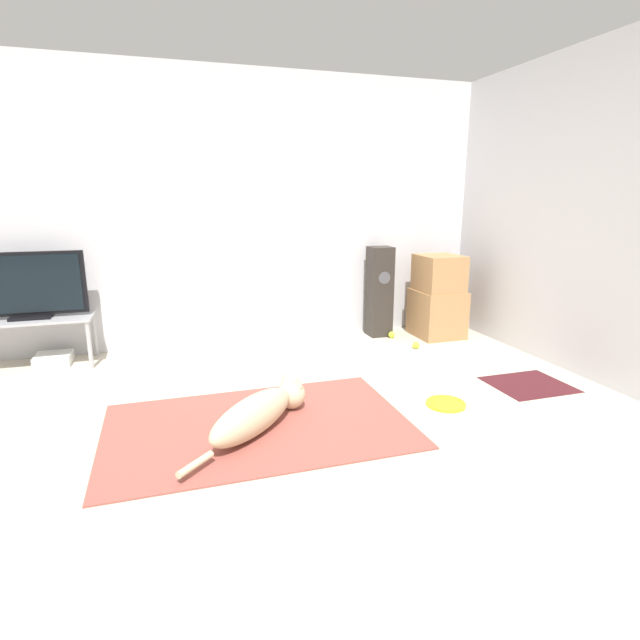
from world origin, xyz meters
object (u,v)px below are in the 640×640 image
object	(u,v)px
floor_speaker	(379,292)
tv	(27,286)
tennis_ball_near_speaker	(416,345)
cardboard_box_upper	(439,273)
tennis_ball_by_boxes	(391,335)
game_console	(54,359)
dog	(260,412)
frisbee	(446,404)
tv_stand	(33,324)
cardboard_box_lower	(437,313)

from	to	relation	value
floor_speaker	tv	distance (m)	3.19
tennis_ball_near_speaker	tv	bearing A→B (deg)	171.34
cardboard_box_upper	tv	size ratio (longest dim) A/B	0.50
tennis_ball_by_boxes	game_console	xyz separation A→B (m)	(-3.14, 0.12, 0.01)
dog	tv	xyz separation A→B (m)	(-1.58, 1.77, 0.57)
dog	tennis_ball_by_boxes	bearing A→B (deg)	44.84
frisbee	tv	size ratio (longest dim) A/B	0.30
tv_stand	tv	bearing A→B (deg)	90.00
frisbee	tv	world-z (taller)	tv
frisbee	cardboard_box_upper	world-z (taller)	cardboard_box_upper
game_console	tv_stand	bearing A→B (deg)	-168.49
dog	tennis_ball_by_boxes	size ratio (longest dim) A/B	13.27
cardboard_box_lower	tennis_ball_near_speaker	world-z (taller)	cardboard_box_lower
cardboard_box_lower	floor_speaker	world-z (taller)	floor_speaker
floor_speaker	tv_stand	xyz separation A→B (m)	(-3.18, -0.05, -0.09)
tv	dog	bearing A→B (deg)	-48.16
dog	game_console	bearing A→B (deg)	129.38
floor_speaker	tv	size ratio (longest dim) A/B	1.03
tennis_ball_by_boxes	tv_stand	bearing A→B (deg)	178.28
cardboard_box_lower	tennis_ball_by_boxes	size ratio (longest dim) A/B	7.46
floor_speaker	game_console	distance (m)	3.09
frisbee	cardboard_box_upper	xyz separation A→B (m)	(0.85, 1.60, 0.64)
cardboard_box_lower	tv_stand	size ratio (longest dim) A/B	0.52
game_console	cardboard_box_upper	bearing A→B (deg)	-2.95
tennis_ball_by_boxes	tv	bearing A→B (deg)	178.23
cardboard_box_lower	cardboard_box_upper	size ratio (longest dim) A/B	1.11
dog	game_console	size ratio (longest dim) A/B	3.06
dog	tennis_ball_near_speaker	world-z (taller)	dog
cardboard_box_lower	dog	bearing A→B (deg)	-143.25
cardboard_box_lower	tv	bearing A→B (deg)	177.59
frisbee	tennis_ball_by_boxes	world-z (taller)	tennis_ball_by_boxes
cardboard_box_lower	tv_stand	world-z (taller)	cardboard_box_lower
dog	tennis_ball_near_speaker	size ratio (longest dim) A/B	13.27
floor_speaker	tennis_ball_near_speaker	world-z (taller)	floor_speaker
tv	game_console	distance (m)	0.66
cardboard_box_lower	tv_stand	distance (m)	3.75
cardboard_box_lower	floor_speaker	xyz separation A→B (m)	(-0.56, 0.21, 0.22)
game_console	cardboard_box_lower	bearing A→B (deg)	-2.81
cardboard_box_lower	game_console	size ratio (longest dim) A/B	1.72
frisbee	cardboard_box_lower	distance (m)	1.83
tennis_ball_by_boxes	game_console	bearing A→B (deg)	177.79
tv_stand	tennis_ball_by_boxes	distance (m)	3.28
tv	tennis_ball_near_speaker	size ratio (longest dim) A/B	13.53
cardboard_box_upper	tv	xyz separation A→B (m)	(-3.73, 0.17, 0.04)
tennis_ball_near_speaker	game_console	xyz separation A→B (m)	(-3.21, 0.53, 0.01)
frisbee	tennis_ball_by_boxes	xyz separation A→B (m)	(0.37, 1.66, 0.02)
tv	game_console	bearing A→B (deg)	10.19
tv_stand	cardboard_box_lower	bearing A→B (deg)	-2.37
game_console	tennis_ball_by_boxes	bearing A→B (deg)	-2.21
frisbee	game_console	world-z (taller)	game_console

